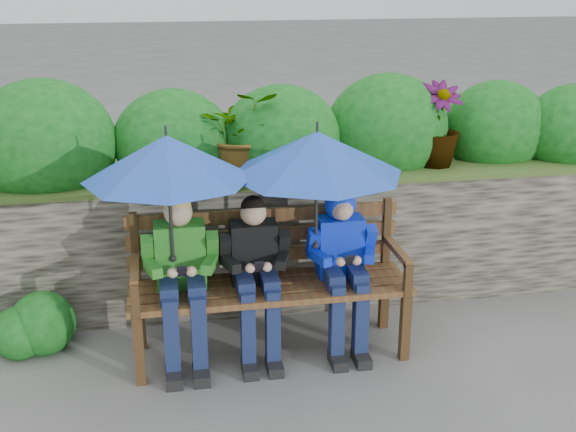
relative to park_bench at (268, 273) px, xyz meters
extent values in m
plane|color=#595954|center=(0.13, -0.10, -0.56)|extent=(60.00, 60.00, 0.00)
cube|color=#2E2B23|center=(0.13, 0.65, -0.06)|extent=(8.00, 0.40, 1.00)
cube|color=#2D3C1D|center=(0.13, 0.65, 0.45)|extent=(8.00, 0.42, 0.04)
cube|color=#2D3C1D|center=(0.13, 1.85, -0.08)|extent=(8.00, 2.00, 0.96)
ellipsoid|color=#0E4B14|center=(-1.47, 0.85, 0.75)|extent=(1.02, 0.82, 0.92)
ellipsoid|color=#0E4B14|center=(-0.57, 0.90, 0.71)|extent=(0.88, 0.70, 0.79)
ellipsoid|color=#0E4B14|center=(0.23, 0.85, 0.71)|extent=(0.90, 0.72, 0.81)
ellipsoid|color=#0E4B14|center=(1.09, 0.94, 0.73)|extent=(0.96, 0.77, 0.87)
ellipsoid|color=#0E4B14|center=(2.00, 0.96, 0.70)|extent=(0.85, 0.68, 0.77)
ellipsoid|color=#0E4B14|center=(2.61, 0.84, 0.69)|extent=(0.82, 0.66, 0.74)
sphere|color=#BF6A9A|center=(-1.48, 0.75, 0.59)|extent=(0.14, 0.14, 0.14)
sphere|color=#BF6A9A|center=(0.60, 0.75, 0.59)|extent=(0.14, 0.14, 0.14)
imported|color=#0E4B14|center=(-0.07, 0.75, 0.79)|extent=(0.57, 0.50, 0.64)
imported|color=#0E4B14|center=(1.42, 0.75, 0.80)|extent=(0.36, 0.36, 0.64)
sphere|color=#0E4B14|center=(-1.52, 0.25, -0.37)|extent=(0.44, 0.44, 0.44)
sphere|color=#0E4B14|center=(-1.67, 0.20, -0.40)|extent=(0.37, 0.37, 0.37)
cube|color=#412B16|center=(-0.86, -0.32, -0.32)|extent=(0.06, 0.06, 0.46)
cube|color=#412B16|center=(-0.86, 0.15, -0.32)|extent=(0.06, 0.06, 0.46)
cube|color=#412B16|center=(0.86, -0.32, -0.32)|extent=(0.06, 0.06, 0.46)
cube|color=#412B16|center=(0.86, 0.15, -0.32)|extent=(0.06, 0.06, 0.46)
cube|color=brown|center=(0.00, -0.28, -0.07)|extent=(1.85, 0.10, 0.04)
cube|color=brown|center=(0.00, -0.15, -0.07)|extent=(1.85, 0.10, 0.04)
cube|color=brown|center=(0.00, -0.01, -0.07)|extent=(1.85, 0.10, 0.04)
cube|color=brown|center=(0.00, 0.12, -0.07)|extent=(1.85, 0.10, 0.04)
cube|color=#412B16|center=(-0.86, 0.17, 0.16)|extent=(0.05, 0.05, 0.51)
cube|color=brown|center=(-0.86, -0.09, 0.13)|extent=(0.05, 0.48, 0.04)
cube|color=#412B16|center=(-0.86, -0.32, 0.02)|extent=(0.05, 0.05, 0.23)
cube|color=#412B16|center=(0.86, 0.17, 0.16)|extent=(0.05, 0.05, 0.51)
cube|color=brown|center=(0.86, -0.09, 0.13)|extent=(0.05, 0.48, 0.04)
cube|color=#412B16|center=(0.86, -0.32, 0.02)|extent=(0.05, 0.05, 0.23)
cube|color=brown|center=(0.00, 0.18, 0.06)|extent=(1.85, 0.04, 0.09)
cube|color=brown|center=(0.00, 0.18, 0.21)|extent=(1.85, 0.04, 0.09)
cube|color=brown|center=(0.00, 0.18, 0.35)|extent=(1.85, 0.04, 0.09)
cube|color=#2D8528|center=(-0.57, 0.01, 0.17)|extent=(0.32, 0.19, 0.44)
sphere|color=#D3A886|center=(-0.57, -0.01, 0.47)|extent=(0.18, 0.18, 0.18)
sphere|color=gold|center=(-0.57, 0.00, 0.50)|extent=(0.17, 0.17, 0.17)
cube|color=#191E4D|center=(-0.66, -0.14, 0.01)|extent=(0.11, 0.30, 0.11)
cube|color=#191E4D|center=(-0.66, -0.29, -0.27)|extent=(0.10, 0.10, 0.56)
cube|color=black|center=(-0.66, -0.35, -0.52)|extent=(0.10, 0.21, 0.08)
cube|color=#191E4D|center=(-0.49, -0.14, 0.01)|extent=(0.11, 0.30, 0.11)
cube|color=#191E4D|center=(-0.49, -0.29, -0.27)|extent=(0.10, 0.10, 0.56)
cube|color=black|center=(-0.49, -0.35, -0.52)|extent=(0.10, 0.21, 0.08)
cube|color=#2D8528|center=(-0.78, -0.03, 0.22)|extent=(0.08, 0.17, 0.24)
cube|color=#2D8528|center=(-0.75, -0.16, 0.16)|extent=(0.12, 0.20, 0.07)
sphere|color=#D3A886|center=(-0.63, -0.24, 0.16)|extent=(0.07, 0.07, 0.07)
cube|color=#2D8528|center=(-0.37, -0.03, 0.22)|extent=(0.08, 0.17, 0.24)
cube|color=#2D8528|center=(-0.40, -0.16, 0.16)|extent=(0.12, 0.20, 0.07)
sphere|color=#D3A886|center=(-0.52, -0.24, 0.16)|extent=(0.07, 0.07, 0.07)
cube|color=black|center=(-0.57, -0.25, 0.17)|extent=(0.06, 0.07, 0.09)
cube|color=black|center=(-0.09, 0.01, 0.15)|extent=(0.30, 0.18, 0.41)
sphere|color=#D3A886|center=(-0.09, -0.01, 0.44)|extent=(0.17, 0.17, 0.17)
sphere|color=black|center=(-0.09, 0.00, 0.47)|extent=(0.16, 0.16, 0.16)
cube|color=#191E4D|center=(-0.18, -0.13, 0.00)|extent=(0.11, 0.29, 0.11)
cube|color=#191E4D|center=(-0.18, -0.27, -0.28)|extent=(0.09, 0.10, 0.56)
cube|color=black|center=(-0.18, -0.33, -0.52)|extent=(0.10, 0.20, 0.07)
cube|color=#191E4D|center=(-0.01, -0.13, 0.00)|extent=(0.11, 0.29, 0.11)
cube|color=#191E4D|center=(-0.01, -0.27, -0.28)|extent=(0.09, 0.10, 0.56)
cube|color=black|center=(-0.01, -0.33, -0.52)|extent=(0.10, 0.20, 0.07)
cube|color=black|center=(-0.29, -0.03, 0.21)|extent=(0.07, 0.16, 0.23)
cube|color=black|center=(-0.26, -0.15, 0.15)|extent=(0.11, 0.19, 0.06)
sphere|color=#D3A886|center=(-0.15, -0.23, 0.15)|extent=(0.06, 0.06, 0.06)
cube|color=black|center=(0.10, -0.03, 0.21)|extent=(0.07, 0.16, 0.23)
cube|color=black|center=(0.07, -0.15, 0.15)|extent=(0.11, 0.19, 0.06)
sphere|color=#D3A886|center=(-0.04, -0.23, 0.15)|extent=(0.06, 0.06, 0.06)
cube|color=black|center=(-0.09, -0.24, 0.15)|extent=(0.06, 0.07, 0.09)
cube|color=#020DDB|center=(0.49, 0.01, 0.15)|extent=(0.30, 0.18, 0.41)
sphere|color=#D3A886|center=(0.49, -0.01, 0.44)|extent=(0.17, 0.17, 0.17)
sphere|color=#020DDB|center=(0.49, 0.02, 0.45)|extent=(0.21, 0.21, 0.21)
sphere|color=#D3A886|center=(0.49, -0.05, 0.43)|extent=(0.13, 0.13, 0.13)
cube|color=#191E4D|center=(0.41, -0.13, 0.00)|extent=(0.11, 0.29, 0.11)
cube|color=#191E4D|center=(0.41, -0.27, -0.28)|extent=(0.09, 0.10, 0.56)
cube|color=black|center=(0.41, -0.33, -0.52)|extent=(0.10, 0.20, 0.07)
cube|color=#191E4D|center=(0.57, -0.13, 0.00)|extent=(0.11, 0.29, 0.11)
cube|color=#191E4D|center=(0.57, -0.27, -0.28)|extent=(0.09, 0.10, 0.56)
cube|color=black|center=(0.57, -0.33, -0.52)|extent=(0.10, 0.20, 0.07)
cube|color=#020DDB|center=(0.30, -0.03, 0.21)|extent=(0.07, 0.16, 0.23)
cube|color=#020DDB|center=(0.32, -0.15, 0.14)|extent=(0.11, 0.19, 0.06)
sphere|color=#D3A886|center=(0.44, -0.23, 0.14)|extent=(0.06, 0.06, 0.06)
cube|color=#020DDB|center=(0.68, -0.03, 0.21)|extent=(0.07, 0.16, 0.23)
cube|color=#020DDB|center=(0.65, -0.15, 0.14)|extent=(0.11, 0.19, 0.06)
sphere|color=#D3A886|center=(0.54, -0.23, 0.14)|extent=(0.06, 0.06, 0.06)
cube|color=black|center=(0.49, -0.24, 0.15)|extent=(0.06, 0.07, 0.09)
cone|color=blue|center=(-0.62, -0.09, 0.85)|extent=(1.05, 1.05, 0.27)
cylinder|color=black|center=(-0.62, -0.09, 1.01)|extent=(0.02, 0.02, 0.06)
cylinder|color=black|center=(-0.62, -0.09, 0.52)|extent=(0.02, 0.02, 0.66)
sphere|color=black|center=(-0.62, -0.09, 0.19)|extent=(0.04, 0.04, 0.04)
cone|color=blue|center=(0.30, -0.09, 0.83)|extent=(1.11, 1.11, 0.28)
cylinder|color=black|center=(0.30, -0.09, 1.00)|extent=(0.02, 0.02, 0.06)
cylinder|color=black|center=(0.30, -0.09, 0.52)|extent=(0.02, 0.02, 0.63)
sphere|color=black|center=(0.30, -0.09, 0.21)|extent=(0.04, 0.04, 0.04)
camera|label=1|loc=(-0.65, -4.37, 1.95)|focal=45.00mm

